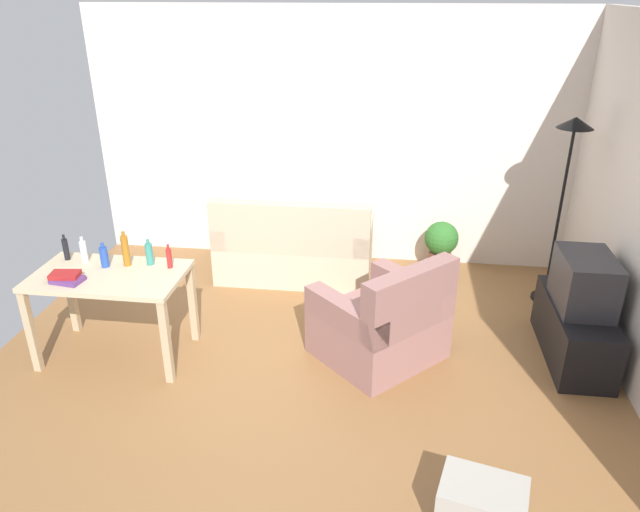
% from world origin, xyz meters
% --- Properties ---
extents(ground_plane, '(5.20, 4.40, 0.02)m').
position_xyz_m(ground_plane, '(0.00, 0.00, -0.01)').
color(ground_plane, olive).
extents(wall_rear, '(5.20, 0.10, 2.70)m').
position_xyz_m(wall_rear, '(0.00, 2.20, 1.35)').
color(wall_rear, silver).
rests_on(wall_rear, ground_plane).
extents(couch, '(1.61, 0.84, 0.92)m').
position_xyz_m(couch, '(-0.31, 1.59, 0.31)').
color(couch, beige).
rests_on(couch, ground_plane).
extents(tv_stand, '(0.44, 1.10, 0.48)m').
position_xyz_m(tv_stand, '(2.25, 0.39, 0.24)').
color(tv_stand, black).
rests_on(tv_stand, ground_plane).
extents(tv, '(0.41, 0.60, 0.44)m').
position_xyz_m(tv, '(2.25, 0.39, 0.70)').
color(tv, '#2D2D33').
rests_on(tv, tv_stand).
extents(torchiere_lamp, '(0.32, 0.32, 1.81)m').
position_xyz_m(torchiere_lamp, '(2.25, 1.39, 1.41)').
color(torchiere_lamp, black).
rests_on(torchiere_lamp, ground_plane).
extents(desk, '(1.20, 0.71, 0.76)m').
position_xyz_m(desk, '(-1.54, -0.07, 0.65)').
color(desk, '#C6B28E').
rests_on(desk, ground_plane).
extents(potted_plant, '(0.36, 0.36, 0.57)m').
position_xyz_m(potted_plant, '(1.24, 1.90, 0.33)').
color(potted_plant, brown).
rests_on(potted_plant, ground_plane).
extents(armchair, '(1.23, 1.23, 0.92)m').
position_xyz_m(armchair, '(0.67, 0.17, 0.32)').
color(armchair, '#996B66').
rests_on(armchair, ground_plane).
extents(storage_box, '(0.55, 0.45, 0.30)m').
position_xyz_m(storage_box, '(1.29, -1.49, 0.15)').
color(storage_box, '#A8A399').
rests_on(storage_box, ground_plane).
extents(bottle_dark, '(0.05, 0.05, 0.22)m').
position_xyz_m(bottle_dark, '(-1.99, 0.14, 0.86)').
color(bottle_dark, black).
rests_on(bottle_dark, desk).
extents(bottle_clear, '(0.05, 0.05, 0.22)m').
position_xyz_m(bottle_clear, '(-1.82, 0.11, 0.86)').
color(bottle_clear, silver).
rests_on(bottle_clear, desk).
extents(bottle_blue, '(0.07, 0.07, 0.21)m').
position_xyz_m(bottle_blue, '(-1.61, 0.05, 0.85)').
color(bottle_blue, '#2347A3').
rests_on(bottle_blue, desk).
extents(bottle_amber, '(0.06, 0.06, 0.30)m').
position_xyz_m(bottle_amber, '(-1.45, 0.10, 0.89)').
color(bottle_amber, '#9E6019').
rests_on(bottle_amber, desk).
extents(bottle_tall, '(0.06, 0.06, 0.22)m').
position_xyz_m(bottle_tall, '(-1.26, 0.14, 0.86)').
color(bottle_tall, teal).
rests_on(bottle_tall, desk).
extents(bottle_red, '(0.04, 0.04, 0.20)m').
position_xyz_m(bottle_red, '(-1.08, 0.10, 0.85)').
color(bottle_red, '#AD2323').
rests_on(bottle_red, desk).
extents(book_stack, '(0.26, 0.19, 0.07)m').
position_xyz_m(book_stack, '(-1.79, -0.25, 0.79)').
color(book_stack, '#593372').
rests_on(book_stack, desk).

